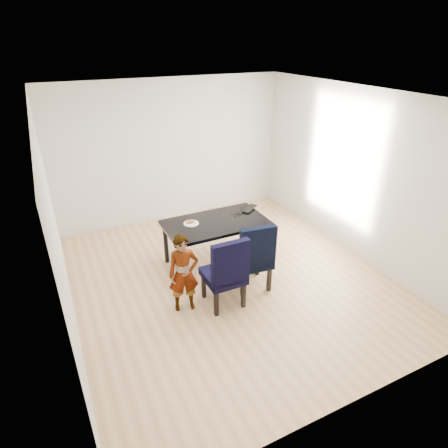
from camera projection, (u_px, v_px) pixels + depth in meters
name	position (u px, v px, depth m)	size (l,w,h in m)	color
floor	(230.00, 278.00, 5.78)	(4.50, 5.00, 0.01)	tan
ceiling	(231.00, 95.00, 4.55)	(4.50, 5.00, 0.01)	white
wall_back	(172.00, 152.00, 7.18)	(4.50, 0.01, 2.70)	silver
wall_front	(364.00, 302.00, 3.16)	(4.50, 0.01, 2.70)	silver
wall_left	(55.00, 231.00, 4.29)	(0.01, 5.00, 2.70)	white
wall_right	(355.00, 174.00, 6.05)	(0.01, 5.00, 2.70)	silver
dining_table	(216.00, 243.00, 6.01)	(1.60, 0.90, 0.75)	black
chair_left	(223.00, 270.00, 5.03)	(0.52, 0.54, 1.07)	black
chair_right	(251.00, 254.00, 5.39)	(0.52, 0.54, 1.08)	black
child	(184.00, 274.00, 4.92)	(0.41, 0.27, 1.11)	#FD3315
plate	(191.00, 223.00, 5.78)	(0.24, 0.24, 0.01)	white
sandwich	(190.00, 222.00, 5.76)	(0.15, 0.07, 0.06)	#A8623C
laptop	(247.00, 208.00, 6.27)	(0.35, 0.23, 0.03)	black
cable_tangle	(238.00, 216.00, 6.04)	(0.14, 0.14, 0.01)	black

